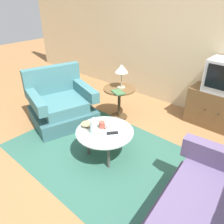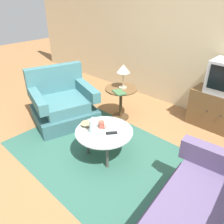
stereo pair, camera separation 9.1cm
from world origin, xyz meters
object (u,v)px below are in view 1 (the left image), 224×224
table_lamp (122,70)px  coffee_table (105,133)px  tv_stand (216,109)px  tv_remote_dark (112,133)px  vase (93,125)px  armchair (61,105)px  mug (102,125)px  television (224,76)px  bowl (87,125)px  tv_remote_silver (103,142)px  book (118,92)px  side_table (119,96)px

table_lamp → coffee_table: bearing=-61.8°
tv_stand → tv_remote_dark: tv_stand is taller
vase → tv_stand: bearing=64.9°
armchair → mug: bearing=98.4°
coffee_table → television: television is taller
mug → coffee_table: bearing=-23.0°
tv_stand → table_lamp: 1.67m
television → mug: bearing=-116.9°
bowl → vase: bearing=-14.9°
television → mug: (-0.89, -1.76, -0.41)m
television → table_lamp: (-1.33, -0.83, 0.01)m
table_lamp → television: bearing=32.0°
coffee_table → table_lamp: 1.20m
tv_remote_silver → coffee_table: bearing=-144.7°
coffee_table → tv_remote_silver: (0.17, -0.20, 0.05)m
armchair → table_lamp: table_lamp is taller
tv_stand → vase: vase is taller
book → side_table: bearing=144.2°
television → book: bearing=-140.6°
tv_stand → book: tv_stand is taller
armchair → coffee_table: size_ratio=1.58×
tv_stand → coffee_table: bearing=-114.6°
tv_remote_dark → side_table: bearing=-105.1°
vase → bowl: 0.20m
bowl → book: book is taller
vase → tv_remote_silver: size_ratio=1.30×
side_table → mug: side_table is taller
table_lamp → mug: 1.11m
table_lamp → tv_remote_dark: bearing=-56.0°
book → tv_remote_dark: bearing=-32.5°
television → vase: (-0.89, -1.91, -0.35)m
tv_stand → television: television is taller
armchair → book: size_ratio=4.46×
vase → book: bearing=111.5°
bowl → tv_remote_dark: (0.37, 0.10, -0.01)m
television → tv_remote_dark: bearing=-111.6°
vase → side_table: bearing=113.4°
side_table → vase: bearing=-66.6°
vase → tv_remote_silver: (0.24, -0.08, -0.10)m
coffee_table → table_lamp: table_lamp is taller
book → tv_stand: bearing=60.8°
armchair → side_table: bearing=153.9°
table_lamp → vase: bearing=-67.9°
armchair → tv_stand: (2.03, 1.58, 0.02)m
television → book: size_ratio=1.89×
armchair → vase: 1.20m
side_table → mug: (0.46, -0.90, 0.04)m
mug → side_table: bearing=116.9°
tv_remote_dark → mug: bearing=-53.2°
side_table → vase: size_ratio=2.39×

